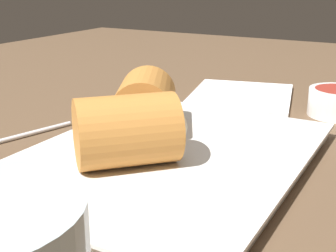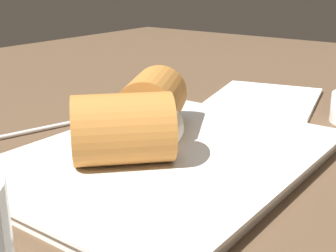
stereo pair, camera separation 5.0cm
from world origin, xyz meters
TOP-DOWN VIEW (x-y plane):
  - table_surface at (0.00, 0.00)cm, footprint 180.00×140.00cm
  - serving_plate at (-2.75, 2.92)cm, footprint 30.72×23.03cm
  - roll_front_left at (1.13, 1.80)cm, footprint 10.00×9.94cm
  - roll_front_right at (-7.01, -2.04)cm, footprint 9.99×9.00cm
  - spoon at (-9.96, -12.14)cm, footprint 16.90×5.94cm
  - napkin at (-28.77, -0.41)cm, footprint 18.55×16.78cm

SIDE VIEW (x-z plane):
  - table_surface at x=0.00cm, z-range 0.00..2.00cm
  - napkin at x=-28.77cm, z-range 2.00..2.60cm
  - spoon at x=-9.96cm, z-range 1.93..3.03cm
  - serving_plate at x=-2.75cm, z-range 2.01..3.51cm
  - roll_front_left at x=1.13cm, z-range 3.50..9.40cm
  - roll_front_right at x=-7.01cm, z-range 3.50..9.40cm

